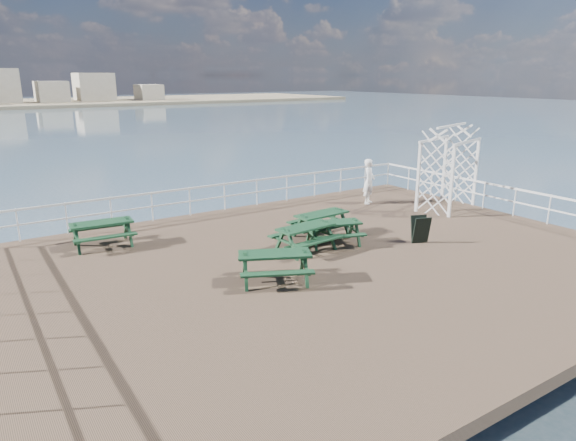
% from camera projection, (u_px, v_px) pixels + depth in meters
% --- Properties ---
extents(ground, '(18.00, 14.00, 0.30)m').
position_uv_depth(ground, '(330.00, 264.00, 15.03)').
color(ground, brown).
rests_on(ground, ground).
extents(sea_backdrop, '(300.00, 300.00, 9.20)m').
position_uv_depth(sea_backdrop, '(45.00, 99.00, 129.67)').
color(sea_backdrop, '#425F70').
rests_on(sea_backdrop, ground).
extents(railing, '(17.77, 13.76, 1.10)m').
position_uv_depth(railing, '(281.00, 212.00, 16.79)').
color(railing, silver).
rests_on(railing, ground).
extents(picnic_table_a, '(1.97, 1.64, 0.90)m').
position_uv_depth(picnic_table_a, '(102.00, 229.00, 16.01)').
color(picnic_table_a, '#12331F').
rests_on(picnic_table_a, ground).
extents(picnic_table_b, '(2.06, 1.84, 0.83)m').
position_uv_depth(picnic_table_b, '(333.00, 228.00, 16.22)').
color(picnic_table_b, '#12331F').
rests_on(picnic_table_b, ground).
extents(picnic_table_c, '(1.97, 1.65, 0.89)m').
position_uv_depth(picnic_table_c, '(306.00, 233.00, 15.61)').
color(picnic_table_c, '#12331F').
rests_on(picnic_table_c, ground).
extents(picnic_table_d, '(2.31, 2.14, 0.90)m').
position_uv_depth(picnic_table_d, '(275.00, 261.00, 13.23)').
color(picnic_table_d, '#12331F').
rests_on(picnic_table_d, ground).
extents(picnic_table_e, '(1.95, 1.63, 0.90)m').
position_uv_depth(picnic_table_e, '(322.00, 219.00, 17.05)').
color(picnic_table_e, '#12331F').
rests_on(picnic_table_e, ground).
extents(trellis_arbor, '(2.99, 2.17, 3.35)m').
position_uv_depth(trellis_arbor, '(448.00, 172.00, 20.39)').
color(trellis_arbor, silver).
rests_on(trellis_arbor, ground).
extents(sandwich_board, '(0.65, 0.57, 0.90)m').
position_uv_depth(sandwich_board, '(420.00, 230.00, 16.37)').
color(sandwich_board, black).
rests_on(sandwich_board, ground).
extents(person, '(0.82, 0.75, 1.87)m').
position_uv_depth(person, '(369.00, 181.00, 21.33)').
color(person, white).
rests_on(person, ground).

